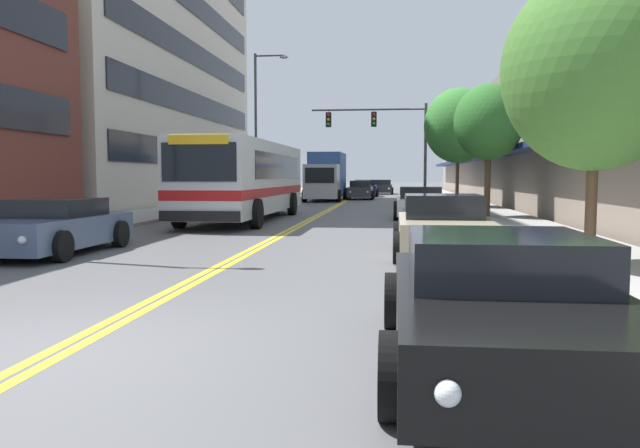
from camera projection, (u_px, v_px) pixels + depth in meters
ground_plane at (346, 201)px, 43.01m from camera, size 240.00×240.00×0.00m
sidewalk_left at (244, 200)px, 43.86m from camera, size 3.41×106.00×0.13m
sidewalk_right at (452, 201)px, 42.15m from camera, size 3.41×106.00×0.13m
centre_line at (346, 201)px, 43.01m from camera, size 0.34×106.00×0.01m
storefront_row_right at (544, 145)px, 41.16m from camera, size 9.10×68.00×7.48m
city_bus at (246, 177)px, 24.71m from camera, size 2.94×11.92×3.02m
car_slate_blue_parked_left_mid at (53, 227)px, 14.10m from camera, size 2.17×4.52×1.24m
car_champagne_parked_left_far at (270, 193)px, 38.85m from camera, size 1.98×4.80×1.36m
car_black_parked_right_foreground at (501, 305)px, 5.73m from camera, size 2.18×4.52×1.22m
car_white_parked_right_mid at (420, 203)px, 25.71m from camera, size 2.17×4.38×1.30m
car_beige_parked_right_far at (443, 228)px, 13.69m from camera, size 2.17×4.36×1.34m
car_navy_moving_lead at (365, 189)px, 52.49m from camera, size 2.16×4.54×1.40m
car_dark_grey_moving_second at (360, 191)px, 46.01m from camera, size 2.00×4.14×1.38m
car_charcoal_moving_third at (382, 187)px, 58.98m from camera, size 2.07×4.49×1.35m
box_truck at (326, 177)px, 43.72m from camera, size 2.55×7.39×3.36m
traffic_signal_mast at (385, 132)px, 38.79m from camera, size 7.20×0.38×6.20m
street_lamp_left_far at (260, 117)px, 38.70m from camera, size 2.16×0.28×9.26m
street_tree_right_near at (596, 70)px, 11.06m from camera, size 3.28×3.28×5.32m
street_tree_right_mid at (489, 122)px, 24.70m from camera, size 2.74×2.74×5.26m
street_tree_right_far at (458, 126)px, 32.76m from camera, size 3.57×3.57×6.21m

